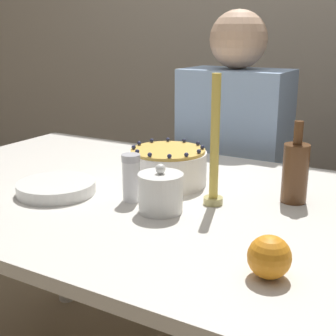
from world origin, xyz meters
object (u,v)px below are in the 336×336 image
(sugar_bowl, at_px, (161,192))
(sugar_shaker, at_px, (131,177))
(candle, at_px, (214,152))
(cake, at_px, (168,167))
(person_man_blue_shirt, at_px, (232,194))
(bottle, at_px, (295,172))

(sugar_bowl, bearing_deg, sugar_shaker, 164.73)
(sugar_bowl, bearing_deg, candle, 50.71)
(cake, distance_m, sugar_bowl, 0.21)
(sugar_shaker, distance_m, candle, 0.22)
(candle, xyz_separation_m, person_man_blue_shirt, (-0.21, 0.66, -0.35))
(cake, distance_m, candle, 0.22)
(sugar_shaker, height_order, bottle, bottle)
(cake, xyz_separation_m, sugar_shaker, (-0.01, -0.17, 0.01))
(sugar_bowl, xyz_separation_m, person_man_blue_shirt, (-0.12, 0.76, -0.26))
(candle, relative_size, person_man_blue_shirt, 0.26)
(candle, bearing_deg, bottle, 34.80)
(person_man_blue_shirt, bearing_deg, candle, 107.63)
(sugar_shaker, distance_m, bottle, 0.41)
(cake, bearing_deg, sugar_bowl, -64.89)
(cake, distance_m, bottle, 0.35)
(cake, relative_size, person_man_blue_shirt, 0.17)
(cake, height_order, person_man_blue_shirt, person_man_blue_shirt)
(sugar_shaker, height_order, candle, candle)
(cake, bearing_deg, sugar_shaker, -94.24)
(cake, xyz_separation_m, candle, (0.18, -0.09, 0.08))
(sugar_shaker, relative_size, candle, 0.38)
(sugar_shaker, relative_size, bottle, 0.59)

